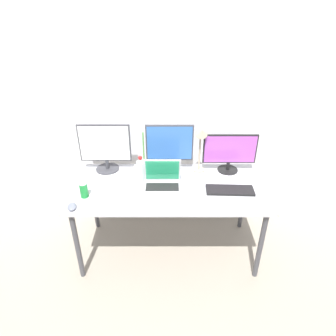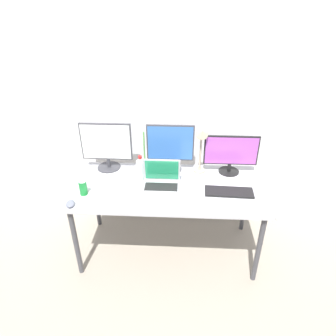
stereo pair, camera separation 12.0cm
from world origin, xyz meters
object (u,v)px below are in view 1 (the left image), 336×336
(keyboard_main, at_px, (111,200))
(mouse_by_keyboard, at_px, (71,207))
(work_desk, at_px, (168,192))
(soda_can_near_keyboard, at_px, (83,190))
(desk_lamp, at_px, (200,141))
(bamboo_vase, at_px, (143,164))
(monitor_left, at_px, (104,147))
(water_bottle, at_px, (140,170))
(monitor_right, at_px, (229,152))
(monitor_center, at_px, (169,147))
(laptop_silver, at_px, (161,180))
(keyboard_aux, at_px, (229,190))

(keyboard_main, relative_size, mouse_by_keyboard, 3.79)
(work_desk, height_order, keyboard_main, keyboard_main)
(keyboard_main, bearing_deg, soda_can_near_keyboard, 168.60)
(keyboard_main, relative_size, desk_lamp, 0.80)
(keyboard_main, bearing_deg, bamboo_vase, 64.77)
(keyboard_main, height_order, desk_lamp, desk_lamp)
(monitor_left, relative_size, water_bottle, 1.96)
(monitor_right, relative_size, soda_can_near_keyboard, 3.89)
(monitor_center, distance_m, soda_can_near_keyboard, 0.85)
(monitor_left, distance_m, laptop_silver, 0.63)
(keyboard_main, bearing_deg, mouse_by_keyboard, -158.00)
(monitor_center, height_order, laptop_silver, monitor_center)
(work_desk, relative_size, monitor_left, 3.52)
(work_desk, relative_size, water_bottle, 6.89)
(water_bottle, bearing_deg, soda_can_near_keyboard, -151.00)
(laptop_silver, bearing_deg, desk_lamp, 33.74)
(monitor_left, xyz_separation_m, desk_lamp, (0.87, -0.06, 0.08))
(mouse_by_keyboard, height_order, soda_can_near_keyboard, soda_can_near_keyboard)
(monitor_right, bearing_deg, mouse_by_keyboard, -155.90)
(monitor_right, distance_m, laptop_silver, 0.68)
(work_desk, xyz_separation_m, mouse_by_keyboard, (-0.75, -0.32, 0.08))
(monitor_right, bearing_deg, bamboo_vase, -178.27)
(monitor_center, distance_m, monitor_right, 0.55)
(monitor_left, distance_m, monitor_right, 1.14)
(monitor_center, bearing_deg, work_desk, -91.29)
(laptop_silver, xyz_separation_m, soda_can_near_keyboard, (-0.64, -0.16, 0.01))
(monitor_left, bearing_deg, water_bottle, -30.48)
(work_desk, bearing_deg, keyboard_aux, -8.78)
(monitor_left, relative_size, desk_lamp, 0.99)
(soda_can_near_keyboard, bearing_deg, monitor_right, 18.77)
(keyboard_aux, bearing_deg, monitor_right, 85.52)
(desk_lamp, bearing_deg, keyboard_aux, -52.53)
(laptop_silver, bearing_deg, monitor_left, 151.43)
(keyboard_main, distance_m, water_bottle, 0.38)
(keyboard_main, distance_m, bamboo_vase, 0.52)
(keyboard_aux, xyz_separation_m, bamboo_vase, (-0.74, 0.32, 0.07))
(mouse_by_keyboard, bearing_deg, bamboo_vase, 34.10)
(work_desk, distance_m, soda_can_near_keyboard, 0.72)
(monitor_center, height_order, mouse_by_keyboard, monitor_center)
(laptop_silver, distance_m, soda_can_near_keyboard, 0.66)
(monitor_right, distance_m, soda_can_near_keyboard, 1.33)
(mouse_by_keyboard, bearing_deg, soda_can_near_keyboard, 56.59)
(desk_lamp, bearing_deg, water_bottle, -165.45)
(monitor_right, xyz_separation_m, desk_lamp, (-0.28, -0.04, 0.12))
(desk_lamp, bearing_deg, monitor_center, 168.64)
(monitor_right, relative_size, mouse_by_keyboard, 4.87)
(keyboard_aux, relative_size, mouse_by_keyboard, 4.00)
(mouse_by_keyboard, bearing_deg, desk_lamp, 14.96)
(monitor_left, xyz_separation_m, keyboard_main, (0.12, -0.50, -0.23))
(keyboard_main, bearing_deg, monitor_right, 27.12)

